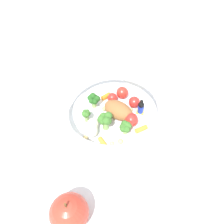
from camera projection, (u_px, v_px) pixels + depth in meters
The scene contains 4 objects.
ground_plane at pixel (108, 124), 0.54m from camera, with size 2.40×2.40×0.00m, color white.
food_container at pixel (111, 113), 0.52m from camera, with size 0.23×0.23×0.06m.
loose_apple at pixel (69, 213), 0.38m from camera, with size 0.07×0.07×0.08m.
folded_napkin at pixel (141, 70), 0.67m from camera, with size 0.13×0.14×0.01m, color white.
Camera 1 is at (-0.26, -0.19, 0.43)m, focal length 35.98 mm.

